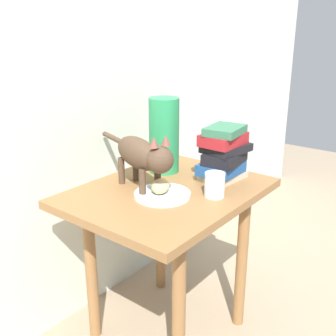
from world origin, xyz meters
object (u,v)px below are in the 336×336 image
candle_jar (215,186)px  side_table (168,214)px  book_stack (224,154)px  cat (142,155)px  bread_roll (160,186)px  plate (162,194)px  green_vase (164,135)px

candle_jar → side_table: bearing=105.4°
candle_jar → book_stack: bearing=21.6°
cat → book_stack: bearing=-31.2°
bread_roll → cat: bearing=87.1°
cat → book_stack: 0.32m
plate → candle_jar: (0.11, -0.14, 0.03)m
plate → green_vase: (0.21, 0.16, 0.14)m
side_table → book_stack: bearing=-26.7°
book_stack → green_vase: green_vase is taller
plate → book_stack: 0.30m
bread_roll → candle_jar: bearing=-50.2°
plate → green_vase: size_ratio=0.66×
bread_roll → book_stack: size_ratio=0.38×
book_stack → side_table: bearing=153.3°
side_table → bread_roll: size_ratio=8.88×
cat → green_vase: (0.21, 0.07, 0.02)m
plate → green_vase: green_vase is taller
side_table → green_vase: green_vase is taller
bread_roll → book_stack: book_stack is taller
bread_roll → green_vase: size_ratio=0.27×
bread_roll → green_vase: 0.29m
plate → candle_jar: candle_jar is taller
cat → book_stack: (0.27, -0.17, -0.03)m
side_table → candle_jar: size_ratio=8.36×
bread_roll → candle_jar: 0.19m
cat → candle_jar: size_ratio=5.40×
plate → side_table: bearing=22.4°
book_stack → candle_jar: (-0.16, -0.06, -0.07)m
plate → book_stack: book_stack is taller
plate → cat: 0.15m
plate → bread_roll: size_ratio=2.44×
green_vase → candle_jar: (-0.10, -0.30, -0.11)m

